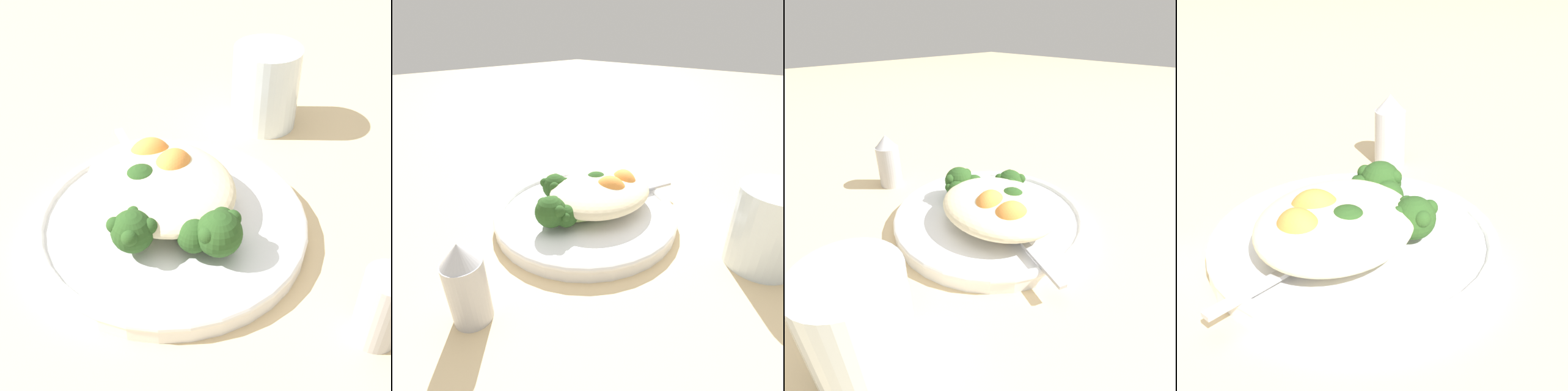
{
  "view_description": "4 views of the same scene",
  "coord_description": "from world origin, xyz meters",
  "views": [
    {
      "loc": [
        0.31,
        -0.23,
        0.36
      ],
      "look_at": [
        0.03,
        0.03,
        0.05
      ],
      "focal_mm": 50.0,
      "sensor_mm": 36.0,
      "label": 1
    },
    {
      "loc": [
        0.29,
        0.27,
        0.24
      ],
      "look_at": [
        0.02,
        0.02,
        0.04
      ],
      "focal_mm": 28.0,
      "sensor_mm": 36.0,
      "label": 2
    },
    {
      "loc": [
        -0.23,
        0.27,
        0.24
      ],
      "look_at": [
        0.03,
        0.02,
        0.04
      ],
      "focal_mm": 28.0,
      "sensor_mm": 36.0,
      "label": 3
    },
    {
      "loc": [
        -0.37,
        -0.16,
        0.27
      ],
      "look_at": [
        0.02,
        -0.0,
        0.06
      ],
      "focal_mm": 50.0,
      "sensor_mm": 36.0,
      "label": 4
    }
  ],
  "objects": [
    {
      "name": "broccoli_stalk_1",
      "position": [
        -0.01,
        -0.0,
        0.04
      ],
      "size": [
        0.04,
        0.08,
        0.03
      ],
      "rotation": [
        0.0,
        0.0,
        4.45
      ],
      "color": "#9EBC66",
      "rests_on": "plate"
    },
    {
      "name": "plate",
      "position": [
        0.01,
        0.01,
        0.01
      ],
      "size": [
        0.26,
        0.26,
        0.02
      ],
      "color": "white",
      "rests_on": "ground_plane"
    },
    {
      "name": "sweet_potato_chunk_0",
      "position": [
        -0.04,
        0.04,
        0.05
      ],
      "size": [
        0.05,
        0.05,
        0.05
      ],
      "primitive_type": "ellipsoid",
      "rotation": [
        0.0,
        0.0,
        4.33
      ],
      "color": "orange",
      "rests_on": "plate"
    },
    {
      "name": "broccoli_stalk_2",
      "position": [
        0.02,
        -0.02,
        0.04
      ],
      "size": [
        0.05,
        0.12,
        0.04
      ],
      "rotation": [
        0.0,
        0.0,
        4.91
      ],
      "color": "#9EBC66",
      "rests_on": "plate"
    },
    {
      "name": "sweet_potato_chunk_1",
      "position": [
        -0.01,
        0.04,
        0.05
      ],
      "size": [
        0.05,
        0.05,
        0.05
      ],
      "primitive_type": "ellipsoid",
      "rotation": [
        0.0,
        0.0,
        1.85
      ],
      "color": "orange",
      "rests_on": "plate"
    },
    {
      "name": "salt_shaker",
      "position": [
        0.21,
        0.05,
        0.04
      ],
      "size": [
        0.04,
        0.04,
        0.09
      ],
      "color": "#B2B2B7",
      "rests_on": "ground_plane"
    },
    {
      "name": "broccoli_stalk_3",
      "position": [
        0.03,
        0.01,
        0.04
      ],
      "size": [
        0.06,
        0.07,
        0.03
      ],
      "rotation": [
        0.0,
        0.0,
        5.33
      ],
      "color": "#9EBC66",
      "rests_on": "plate"
    },
    {
      "name": "broccoli_stalk_4",
      "position": [
        0.05,
        0.02,
        0.03
      ],
      "size": [
        0.09,
        0.08,
        0.03
      ],
      "rotation": [
        0.0,
        0.0,
        5.59
      ],
      "color": "#9EBC66",
      "rests_on": "plate"
    },
    {
      "name": "ground_plane",
      "position": [
        0.0,
        0.0,
        0.0
      ],
      "size": [
        4.0,
        4.0,
        0.0
      ],
      "primitive_type": "plane",
      "color": "#D6B784"
    },
    {
      "name": "broccoli_stalk_6",
      "position": [
        0.05,
        0.03,
        0.03
      ],
      "size": [
        0.09,
        0.05,
        0.03
      ],
      "rotation": [
        0.0,
        0.0,
        5.93
      ],
      "color": "#9EBC66",
      "rests_on": "plate"
    },
    {
      "name": "quinoa_mound",
      "position": [
        -0.01,
        0.02,
        0.04
      ],
      "size": [
        0.16,
        0.13,
        0.04
      ],
      "primitive_type": "ellipsoid",
      "color": "beige",
      "rests_on": "plate"
    },
    {
      "name": "broccoli_stalk_5",
      "position": [
        0.07,
        0.02,
        0.04
      ],
      "size": [
        0.1,
        0.07,
        0.04
      ],
      "rotation": [
        0.0,
        0.0,
        5.81
      ],
      "color": "#9EBC66",
      "rests_on": "plate"
    },
    {
      "name": "spoon",
      "position": [
        -0.05,
        0.03,
        0.03
      ],
      "size": [
        0.12,
        0.06,
        0.01
      ],
      "rotation": [
        0.0,
        0.0,
        2.79
      ],
      "color": "#A3A3A8",
      "rests_on": "plate"
    },
    {
      "name": "broccoli_stalk_0",
      "position": [
        -0.01,
        0.01,
        0.04
      ],
      "size": [
        0.06,
        0.08,
        0.04
      ],
      "rotation": [
        0.0,
        0.0,
        4.21
      ],
      "color": "#9EBC66",
      "rests_on": "plate"
    }
  ]
}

